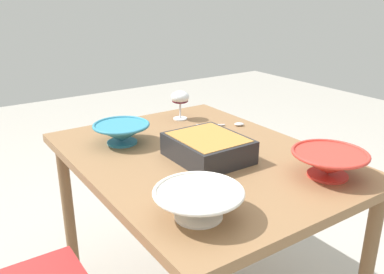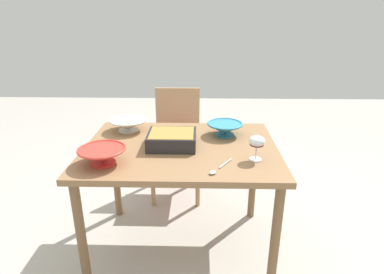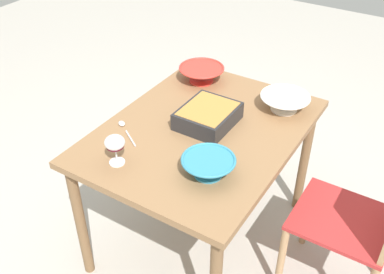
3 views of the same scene
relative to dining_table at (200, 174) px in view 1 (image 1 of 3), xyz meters
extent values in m
cube|color=olive|center=(0.00, 0.00, 0.07)|extent=(1.14, 0.86, 0.03)
cylinder|color=brown|center=(0.51, -0.37, -0.30)|extent=(0.05, 0.05, 0.71)
cylinder|color=brown|center=(0.51, 0.37, -0.30)|extent=(0.05, 0.05, 0.71)
cylinder|color=white|center=(0.41, -0.18, 0.09)|extent=(0.07, 0.07, 0.01)
cylinder|color=white|center=(0.41, -0.18, 0.13)|extent=(0.01, 0.01, 0.07)
ellipsoid|color=white|center=(0.41, -0.18, 0.19)|extent=(0.09, 0.09, 0.06)
ellipsoid|color=#4C0A19|center=(0.41, -0.18, 0.17)|extent=(0.08, 0.08, 0.02)
cube|color=#262628|center=(-0.05, 0.00, 0.13)|extent=(0.28, 0.24, 0.08)
cube|color=#B27A38|center=(-0.05, 0.00, 0.16)|extent=(0.25, 0.22, 0.02)
cylinder|color=white|center=(-0.36, 0.26, 0.09)|extent=(0.13, 0.13, 0.01)
cone|color=white|center=(-0.36, 0.26, 0.13)|extent=(0.24, 0.24, 0.07)
torus|color=white|center=(-0.36, 0.26, 0.16)|extent=(0.25, 0.25, 0.01)
cylinder|color=teal|center=(0.27, 0.19, 0.09)|extent=(0.12, 0.12, 0.01)
cone|color=teal|center=(0.27, 0.19, 0.13)|extent=(0.22, 0.22, 0.07)
torus|color=teal|center=(0.27, 0.19, 0.16)|extent=(0.23, 0.23, 0.01)
cylinder|color=red|center=(-0.39, -0.24, 0.09)|extent=(0.13, 0.13, 0.01)
cone|color=red|center=(-0.39, -0.24, 0.13)|extent=(0.24, 0.24, 0.07)
torus|color=red|center=(-0.39, -0.24, 0.17)|extent=(0.25, 0.25, 0.01)
cylinder|color=silver|center=(0.25, -0.24, 0.09)|extent=(0.08, 0.11, 0.01)
ellipsoid|color=silver|center=(0.18, -0.35, 0.09)|extent=(0.05, 0.05, 0.01)
camera|label=1|loc=(-1.16, 0.82, 0.67)|focal=38.07mm
camera|label=2|loc=(0.11, -1.78, 0.83)|focal=30.45mm
camera|label=3|loc=(1.52, 0.89, 1.31)|focal=42.31mm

